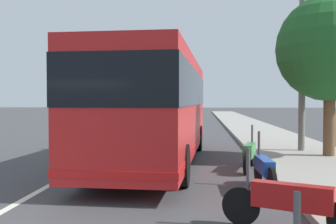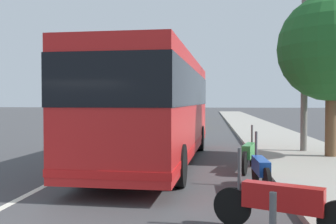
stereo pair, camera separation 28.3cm
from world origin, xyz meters
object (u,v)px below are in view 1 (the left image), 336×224
car_behind_bus (178,118)px  car_far_distant (187,112)px  motorcycle_by_tree (291,202)px  motorcycle_far_end (264,170)px  roadside_tree_mid_block (330,49)px  motorcycle_nearest_curb (250,154)px  utility_pole (302,36)px  car_side_street (151,111)px  coach_bus (157,104)px  car_oncoming (140,114)px

car_behind_bus → car_far_distant: size_ratio=1.16×
motorcycle_by_tree → motorcycle_far_end: size_ratio=0.93×
car_behind_bus → roadside_tree_mid_block: 17.34m
motorcycle_by_tree → roadside_tree_mid_block: bearing=-86.6°
motorcycle_far_end → car_behind_bus: size_ratio=0.48×
motorcycle_by_tree → roadside_tree_mid_block: 8.79m
motorcycle_far_end → car_behind_bus: (20.84, 3.18, 0.17)m
motorcycle_nearest_curb → utility_pole: 5.85m
motorcycle_far_end → motorcycle_nearest_curb: bearing=-2.4°
car_side_street → car_far_distant: size_ratio=1.21×
car_behind_bus → roadside_tree_mid_block: size_ratio=0.82×
motorcycle_far_end → car_side_street: car_side_street is taller
coach_bus → car_far_distant: coach_bus is taller
car_far_distant → roadside_tree_mid_block: roadside_tree_mid_block is taller
motorcycle_nearest_curb → coach_bus: bearing=84.2°
car_behind_bus → car_far_distant: car_far_distant is taller
motorcycle_far_end → motorcycle_nearest_curb: 2.67m
coach_bus → car_oncoming: (26.90, 4.90, -1.23)m
motorcycle_nearest_curb → utility_pole: bearing=-19.2°
motorcycle_by_tree → car_far_distant: size_ratio=0.52×
utility_pole → coach_bus: bearing=116.7°
motorcycle_far_end → car_oncoming: (30.57, 7.70, 0.20)m
car_behind_bus → car_far_distant: 13.89m
car_oncoming → car_far_distant: bearing=135.5°
car_behind_bus → utility_pole: 16.03m
coach_bus → car_side_street: (35.05, 4.78, -1.20)m
car_oncoming → motorcycle_nearest_curb: bearing=19.5°
car_behind_bus → utility_pole: size_ratio=0.52×
motorcycle_far_end → car_far_distant: car_far_distant is taller
coach_bus → car_oncoming: size_ratio=2.20×
coach_bus → motorcycle_far_end: 4.84m
motorcycle_by_tree → car_side_street: (41.41, 7.56, 0.24)m
coach_bus → car_behind_bus: coach_bus is taller
motorcycle_by_tree → car_far_distant: (37.42, 2.97, 0.21)m
coach_bus → car_behind_bus: (17.17, 0.37, -1.26)m
car_oncoming → utility_pole: (-24.29, -10.07, 3.74)m
motorcycle_nearest_curb → utility_pole: utility_pole is taller
car_oncoming → car_behind_bus: bearing=29.0°
motorcycle_far_end → roadside_tree_mid_block: 6.59m
motorcycle_far_end → utility_pole: size_ratio=0.25×
car_far_distant → utility_pole: size_ratio=0.45×
car_side_street → utility_pole: bearing=21.4°
coach_bus → car_oncoming: coach_bus is taller
car_behind_bus → car_side_street: (17.89, 4.41, 0.06)m
motorcycle_by_tree → utility_pole: 10.09m
coach_bus → motorcycle_far_end: (-3.68, -2.81, -1.43)m
motorcycle_nearest_curb → car_behind_bus: size_ratio=0.46×
roadside_tree_mid_block → motorcycle_nearest_curb: bearing=127.5°
car_far_distant → utility_pole: (-28.45, -5.36, 3.73)m
motorcycle_far_end → car_side_street: size_ratio=0.46×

